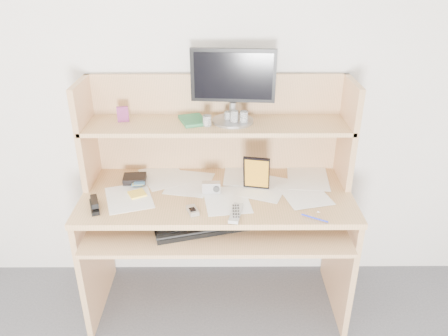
{
  "coord_description": "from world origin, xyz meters",
  "views": [
    {
      "loc": [
        0.03,
        -0.5,
        1.88
      ],
      "look_at": [
        0.04,
        1.43,
        0.92
      ],
      "focal_mm": 35.0,
      "sensor_mm": 36.0,
      "label": 1
    }
  ],
  "objects_px": {
    "tv_remote": "(236,213)",
    "monitor": "(233,84)",
    "keyboard": "(203,225)",
    "desk": "(217,194)",
    "game_case": "(256,173)"
  },
  "relations": [
    {
      "from": "tv_remote",
      "to": "monitor",
      "type": "xyz_separation_m",
      "value": [
        -0.01,
        0.4,
        0.52
      ]
    },
    {
      "from": "keyboard",
      "to": "tv_remote",
      "type": "xyz_separation_m",
      "value": [
        0.16,
        -0.05,
        0.1
      ]
    },
    {
      "from": "desk",
      "to": "monitor",
      "type": "xyz_separation_m",
      "value": [
        0.08,
        0.1,
        0.58
      ]
    },
    {
      "from": "desk",
      "to": "monitor",
      "type": "distance_m",
      "value": 0.6
    },
    {
      "from": "keyboard",
      "to": "monitor",
      "type": "height_order",
      "value": "monitor"
    },
    {
      "from": "desk",
      "to": "game_case",
      "type": "height_order",
      "value": "desk"
    },
    {
      "from": "desk",
      "to": "tv_remote",
      "type": "xyz_separation_m",
      "value": [
        0.09,
        -0.3,
        0.07
      ]
    },
    {
      "from": "tv_remote",
      "to": "game_case",
      "type": "distance_m",
      "value": 0.28
    },
    {
      "from": "keyboard",
      "to": "game_case",
      "type": "bearing_deg",
      "value": 21.04
    },
    {
      "from": "game_case",
      "to": "desk",
      "type": "bearing_deg",
      "value": 175.77
    },
    {
      "from": "keyboard",
      "to": "monitor",
      "type": "bearing_deg",
      "value": 51.83
    },
    {
      "from": "keyboard",
      "to": "game_case",
      "type": "relative_size",
      "value": 2.64
    },
    {
      "from": "game_case",
      "to": "monitor",
      "type": "height_order",
      "value": "monitor"
    },
    {
      "from": "desk",
      "to": "game_case",
      "type": "distance_m",
      "value": 0.26
    },
    {
      "from": "game_case",
      "to": "tv_remote",
      "type": "bearing_deg",
      "value": -103.44
    }
  ]
}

